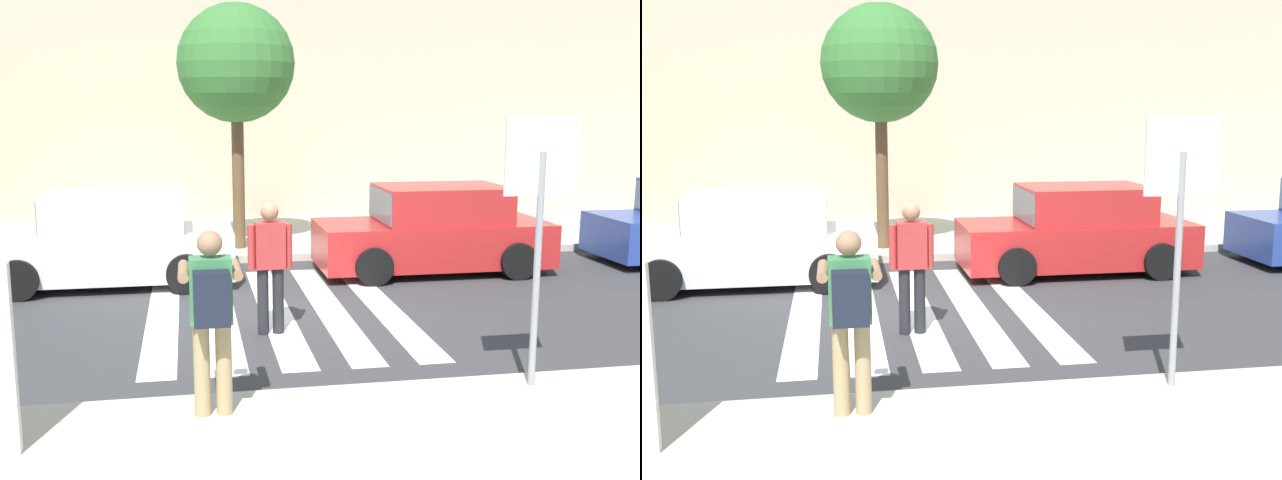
# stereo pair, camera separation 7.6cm
# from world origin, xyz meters

# --- Properties ---
(ground_plane) EXTENTS (120.00, 120.00, 0.00)m
(ground_plane) POSITION_xyz_m (0.00, 0.00, 0.00)
(ground_plane) COLOR #38383A
(sidewalk_far) EXTENTS (60.00, 4.80, 0.14)m
(sidewalk_far) POSITION_xyz_m (0.00, 6.00, 0.07)
(sidewalk_far) COLOR beige
(sidewalk_far) RESTS_ON ground
(building_facade_far) EXTENTS (56.00, 4.00, 6.83)m
(building_facade_far) POSITION_xyz_m (0.00, 10.40, 3.42)
(building_facade_far) COLOR beige
(building_facade_far) RESTS_ON ground
(crosswalk_stripe_0) EXTENTS (0.44, 5.20, 0.01)m
(crosswalk_stripe_0) POSITION_xyz_m (-1.60, 0.20, 0.00)
(crosswalk_stripe_0) COLOR silver
(crosswalk_stripe_0) RESTS_ON ground
(crosswalk_stripe_1) EXTENTS (0.44, 5.20, 0.01)m
(crosswalk_stripe_1) POSITION_xyz_m (-0.80, 0.20, 0.00)
(crosswalk_stripe_1) COLOR silver
(crosswalk_stripe_1) RESTS_ON ground
(crosswalk_stripe_2) EXTENTS (0.44, 5.20, 0.01)m
(crosswalk_stripe_2) POSITION_xyz_m (0.00, 0.20, 0.00)
(crosswalk_stripe_2) COLOR silver
(crosswalk_stripe_2) RESTS_ON ground
(crosswalk_stripe_3) EXTENTS (0.44, 5.20, 0.01)m
(crosswalk_stripe_3) POSITION_xyz_m (0.80, 0.20, 0.00)
(crosswalk_stripe_3) COLOR silver
(crosswalk_stripe_3) RESTS_ON ground
(crosswalk_stripe_4) EXTENTS (0.44, 5.20, 0.01)m
(crosswalk_stripe_4) POSITION_xyz_m (1.60, 0.20, 0.00)
(crosswalk_stripe_4) COLOR silver
(crosswalk_stripe_4) RESTS_ON ground
(stop_sign) EXTENTS (0.76, 0.08, 2.71)m
(stop_sign) POSITION_xyz_m (2.20, -3.52, 2.11)
(stop_sign) COLOR gray
(stop_sign) RESTS_ON sidewalk_near
(photographer_with_backpack) EXTENTS (0.58, 0.84, 1.72)m
(photographer_with_backpack) POSITION_xyz_m (-1.02, -3.73, 1.17)
(photographer_with_backpack) COLOR tan
(photographer_with_backpack) RESTS_ON sidewalk_near
(pedestrian_crossing) EXTENTS (0.58, 0.25, 1.72)m
(pedestrian_crossing) POSITION_xyz_m (-0.18, -0.89, 0.97)
(pedestrian_crossing) COLOR #232328
(pedestrian_crossing) RESTS_ON ground
(parked_car_white) EXTENTS (4.10, 1.92, 1.55)m
(parked_car_white) POSITION_xyz_m (-2.49, 2.30, 0.73)
(parked_car_white) COLOR white
(parked_car_white) RESTS_ON ground
(parked_car_red) EXTENTS (4.10, 1.92, 1.55)m
(parked_car_red) POSITION_xyz_m (3.11, 2.30, 0.73)
(parked_car_red) COLOR red
(parked_car_red) RESTS_ON ground
(street_tree_center) EXTENTS (2.27, 2.27, 4.74)m
(street_tree_center) POSITION_xyz_m (-0.21, 4.45, 3.71)
(street_tree_center) COLOR brown
(street_tree_center) RESTS_ON sidewalk_far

